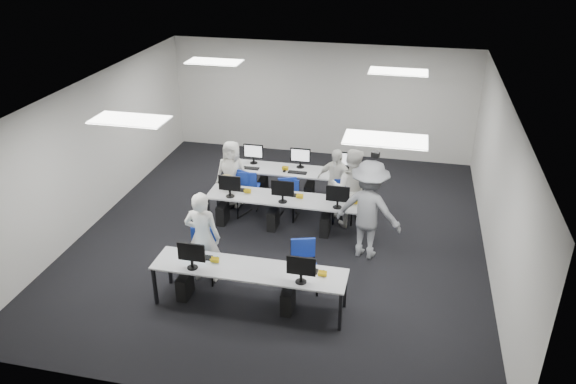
% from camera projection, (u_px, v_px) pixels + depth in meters
% --- Properties ---
extents(room, '(9.00, 9.02, 3.00)m').
position_uv_depth(room, '(282.00, 167.00, 10.86)').
color(room, black).
rests_on(room, ground).
extents(ceiling_panels, '(5.20, 4.60, 0.02)m').
position_uv_depth(ceiling_panels, '(282.00, 92.00, 10.20)').
color(ceiling_panels, white).
rests_on(ceiling_panels, room).
extents(desk_front, '(3.20, 0.70, 0.73)m').
position_uv_depth(desk_front, '(249.00, 271.00, 9.13)').
color(desk_front, '#B6B8BA').
rests_on(desk_front, ground).
extents(desk_mid, '(3.20, 0.70, 0.73)m').
position_uv_depth(desk_mid, '(285.00, 200.00, 11.40)').
color(desk_mid, '#B6B8BA').
rests_on(desk_mid, ground).
extents(desk_back, '(3.20, 0.70, 0.73)m').
position_uv_depth(desk_back, '(299.00, 172.00, 12.62)').
color(desk_back, '#B6B8BA').
rests_on(desk_back, ground).
extents(equipment_front, '(2.51, 0.41, 1.19)m').
position_uv_depth(equipment_front, '(238.00, 286.00, 9.29)').
color(equipment_front, '#0D60A9').
rests_on(equipment_front, desk_front).
extents(equipment_mid, '(2.91, 0.41, 1.19)m').
position_uv_depth(equipment_mid, '(276.00, 213.00, 11.56)').
color(equipment_mid, white).
rests_on(equipment_mid, desk_mid).
extents(equipment_back, '(2.91, 0.41, 1.19)m').
position_uv_depth(equipment_back, '(307.00, 186.00, 12.75)').
color(equipment_back, white).
rests_on(equipment_back, desk_back).
extents(chair_0, '(0.53, 0.56, 0.93)m').
position_uv_depth(chair_0, '(203.00, 264.00, 10.00)').
color(chair_0, navy).
rests_on(chair_0, ground).
extents(chair_1, '(0.57, 0.59, 0.90)m').
position_uv_depth(chair_1, '(304.00, 275.00, 9.72)').
color(chair_1, navy).
rests_on(chair_1, ground).
extents(chair_2, '(0.60, 0.62, 0.92)m').
position_uv_depth(chair_2, '(237.00, 200.00, 12.26)').
color(chair_2, navy).
rests_on(chair_2, ground).
extents(chair_3, '(0.44, 0.47, 0.82)m').
position_uv_depth(chair_3, '(288.00, 206.00, 12.06)').
color(chair_3, navy).
rests_on(chair_3, ground).
extents(chair_4, '(0.47, 0.51, 0.87)m').
position_uv_depth(chair_4, '(343.00, 209.00, 11.93)').
color(chair_4, navy).
rests_on(chair_4, ground).
extents(chair_5, '(0.49, 0.53, 0.92)m').
position_uv_depth(chair_5, '(249.00, 195.00, 12.49)').
color(chair_5, navy).
rests_on(chair_5, ground).
extents(chair_6, '(0.57, 0.59, 0.87)m').
position_uv_depth(chair_6, '(286.00, 199.00, 12.34)').
color(chair_6, navy).
rests_on(chair_6, ground).
extents(chair_7, '(0.51, 0.54, 0.84)m').
position_uv_depth(chair_7, '(347.00, 208.00, 12.00)').
color(chair_7, navy).
rests_on(chair_7, ground).
extents(handbag, '(0.43, 0.32, 0.32)m').
position_uv_depth(handbag, '(228.00, 181.00, 11.71)').
color(handbag, olive).
rests_on(handbag, desk_mid).
extents(student_0, '(0.64, 0.42, 1.73)m').
position_uv_depth(student_0, '(203.00, 237.00, 9.72)').
color(student_0, white).
rests_on(student_0, ground).
extents(student_1, '(0.86, 0.68, 1.71)m').
position_uv_depth(student_1, '(351.00, 188.00, 11.50)').
color(student_1, white).
rests_on(student_1, ground).
extents(student_2, '(0.77, 0.53, 1.50)m').
position_uv_depth(student_2, '(232.00, 174.00, 12.40)').
color(student_2, white).
rests_on(student_2, ground).
extents(student_3, '(0.95, 0.64, 1.50)m').
position_uv_depth(student_3, '(336.00, 182.00, 12.02)').
color(student_3, white).
rests_on(student_3, ground).
extents(photographer, '(1.39, 1.00, 1.95)m').
position_uv_depth(photographer, '(368.00, 210.00, 10.41)').
color(photographer, slate).
rests_on(photographer, ground).
extents(dslr_camera, '(0.18, 0.21, 0.10)m').
position_uv_depth(dslr_camera, '(375.00, 155.00, 10.09)').
color(dslr_camera, black).
rests_on(dslr_camera, photographer).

